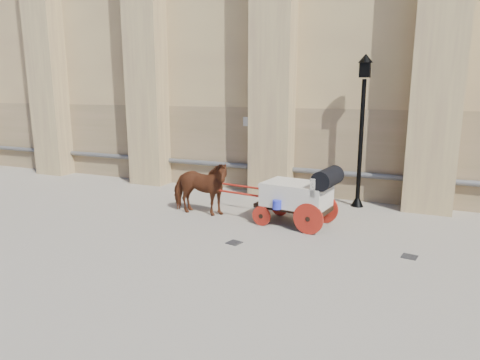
% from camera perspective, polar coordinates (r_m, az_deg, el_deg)
% --- Properties ---
extents(ground, '(90.00, 90.00, 0.00)m').
position_cam_1_polar(ground, '(11.44, 2.90, -6.50)').
color(ground, gray).
rests_on(ground, ground).
extents(horse, '(1.95, 0.96, 1.62)m').
position_cam_1_polar(horse, '(12.54, -5.41, -1.04)').
color(horse, '#652D15').
rests_on(horse, ground).
extents(carriage, '(3.87, 1.52, 1.65)m').
position_cam_1_polar(carriage, '(11.56, 8.11, -1.82)').
color(carriage, black).
rests_on(carriage, ground).
extents(street_lamp, '(0.44, 0.44, 4.66)m').
position_cam_1_polar(street_lamp, '(13.63, 15.91, 6.77)').
color(street_lamp, black).
rests_on(street_lamp, ground).
extents(drain_grate_near, '(0.39, 0.39, 0.01)m').
position_cam_1_polar(drain_grate_near, '(10.41, -0.78, -8.35)').
color(drain_grate_near, black).
rests_on(drain_grate_near, ground).
extents(drain_grate_far, '(0.37, 0.37, 0.01)m').
position_cam_1_polar(drain_grate_far, '(10.30, 21.66, -9.48)').
color(drain_grate_far, black).
rests_on(drain_grate_far, ground).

